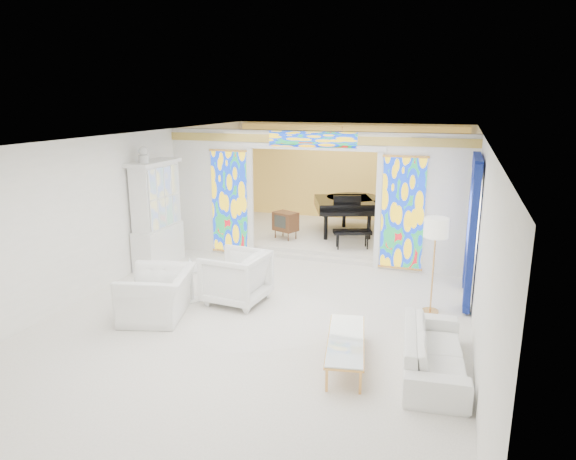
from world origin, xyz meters
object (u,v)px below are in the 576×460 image
(armchair_right, at_px, (236,277))
(sofa, at_px, (434,351))
(armchair_left, at_px, (158,294))
(grand_piano, at_px, (348,204))
(coffee_table, at_px, (346,341))
(tv_console, at_px, (285,221))
(china_cabinet, at_px, (157,215))

(armchair_right, bearing_deg, sofa, 73.35)
(armchair_left, relative_size, armchair_right, 1.20)
(armchair_right, distance_m, grand_piano, 5.26)
(coffee_table, distance_m, tv_console, 6.19)
(armchair_right, bearing_deg, coffee_table, 61.72)
(armchair_left, xyz_separation_m, sofa, (4.63, -0.42, -0.11))
(sofa, bearing_deg, tv_console, 30.95)
(china_cabinet, relative_size, armchair_right, 2.56)
(coffee_table, bearing_deg, grand_piano, 101.60)
(armchair_right, bearing_deg, armchair_left, -38.43)
(tv_console, bearing_deg, grand_piano, 66.09)
(tv_console, bearing_deg, armchair_right, -60.06)
(armchair_right, relative_size, coffee_table, 0.61)
(grand_piano, bearing_deg, sofa, -88.85)
(tv_console, bearing_deg, armchair_left, -72.76)
(china_cabinet, height_order, coffee_table, china_cabinet)
(china_cabinet, height_order, grand_piano, china_cabinet)
(armchair_left, bearing_deg, sofa, 69.67)
(sofa, bearing_deg, china_cabinet, 59.24)
(china_cabinet, xyz_separation_m, sofa, (6.17, -2.92, -0.86))
(armchair_right, xyz_separation_m, coffee_table, (2.41, -1.61, -0.14))
(armchair_left, height_order, tv_console, tv_console)
(armchair_left, bearing_deg, armchair_right, 120.93)
(armchair_right, height_order, tv_console, armchair_right)
(armchair_left, distance_m, coffee_table, 3.47)
(grand_piano, bearing_deg, coffee_table, -98.66)
(sofa, bearing_deg, grand_piano, 15.99)
(armchair_left, distance_m, tv_console, 5.02)
(armchair_left, distance_m, armchair_right, 1.46)
(china_cabinet, xyz_separation_m, armchair_left, (1.53, -2.50, -0.76))
(armchair_left, xyz_separation_m, armchair_right, (1.01, 1.05, 0.07))
(china_cabinet, distance_m, tv_console, 3.35)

